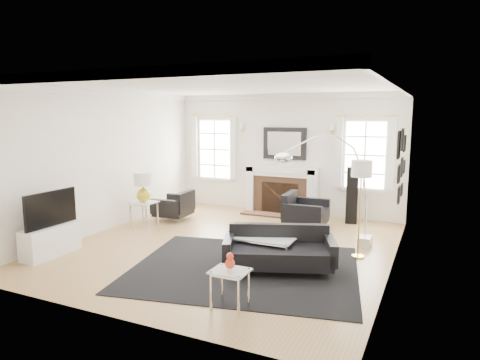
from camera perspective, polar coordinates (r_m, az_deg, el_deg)
The scene contains 25 objects.
floor at distance 7.72m, azimuth -1.52°, elevation -8.78°, with size 6.00×6.00×0.00m, color #A27844.
back_wall at distance 10.18m, azimuth 6.01°, elevation 3.47°, with size 5.50×0.04×2.80m, color silver.
front_wall at distance 4.95m, azimuth -17.27°, elevation -2.38°, with size 5.50×0.04×2.80m, color silver.
left_wall at distance 8.99m, azimuth -17.47°, elevation 2.43°, with size 0.04×6.00×2.80m, color silver.
right_wall at distance 6.67m, azimuth 20.07°, elevation 0.25°, with size 0.04×6.00×2.80m, color silver.
ceiling at distance 7.38m, azimuth -1.61°, elevation 12.43°, with size 5.50×6.00×0.02m, color white.
crown_molding at distance 7.38m, azimuth -1.61°, elevation 11.97°, with size 5.50×6.00×0.12m, color white.
fireplace at distance 10.10m, azimuth 5.55°, elevation -1.48°, with size 1.70×0.69×1.11m.
mantel_mirror at distance 10.12m, azimuth 5.95°, elevation 4.86°, with size 1.05×0.07×0.75m.
window_left at distance 10.87m, azimuth -3.36°, elevation 4.14°, with size 1.24×0.15×1.62m.
window_right at distance 9.68m, azimuth 16.34°, elevation 3.25°, with size 1.24×0.15×1.62m.
gallery_wall at distance 7.94m, azimuth 20.72°, elevation 2.46°, with size 0.04×1.73×1.29m.
tv_unit at distance 7.79m, azimuth -23.90°, elevation -6.86°, with size 0.35×1.00×1.09m.
area_rug at distance 6.64m, azimuth 0.59°, elevation -11.68°, with size 3.35×2.79×0.01m, color black.
sofa at distance 6.54m, azimuth 5.23°, elevation -9.43°, with size 1.79×1.28×0.53m.
armchair_left at distance 9.60m, azimuth -8.62°, elevation -3.53°, with size 0.77×0.84×0.54m.
armchair_right at distance 8.82m, azimuth 8.44°, elevation -4.34°, with size 0.86×0.95×0.61m.
coffee_table at distance 6.91m, azimuth 3.79°, elevation -7.36°, with size 0.99×0.99×0.44m.
side_table_left at distance 9.13m, azimuth -12.69°, elevation -3.51°, with size 0.48×0.48×0.52m.
nesting_table at distance 5.24m, azimuth -1.34°, elevation -13.08°, with size 0.44×0.37×0.49m.
gourd_lamp at distance 9.05m, azimuth -12.78°, elevation -0.65°, with size 0.39×0.39×0.62m.
orange_vase at distance 5.16m, azimuth -1.35°, elevation -10.83°, with size 0.12×0.12×0.20m.
arc_floor_lamp at distance 7.41m, azimuth 11.43°, elevation -0.85°, with size 1.45×1.35×2.06m.
stick_floor_lamp at distance 7.08m, azimuth 15.88°, elevation 0.80°, with size 0.32×0.32×1.60m.
speaker_tower at distance 9.49m, azimuth 14.69°, elevation -1.97°, with size 0.24×0.24×1.22m, color black.
Camera 1 is at (3.29, -6.59, 2.32)m, focal length 32.00 mm.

